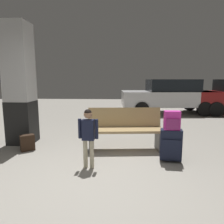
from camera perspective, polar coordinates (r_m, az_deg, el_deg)
The scene contains 8 objects.
ground_plane at distance 6.95m, azimuth -1.07°, elevation -3.83°, with size 18.00×18.00×0.10m, color gray.
structural_pillar at distance 5.21m, azimuth -24.35°, elevation 6.83°, with size 0.57×0.57×2.76m.
bench at distance 4.42m, azimuth 3.67°, elevation -4.79°, with size 1.64×0.65×0.89m.
suitcase at distance 3.92m, azimuth 16.11°, elevation -8.79°, with size 0.41×0.28×0.60m.
backpack_bright at distance 3.81m, azimuth 16.41°, elevation -2.33°, with size 0.29×0.21×0.34m.
child at distance 3.46m, azimuth -6.67°, elevation -5.64°, with size 0.34×0.21×1.02m.
backpack_dark_floor at distance 4.75m, azimuth -22.56°, elevation -7.94°, with size 0.32×0.30×0.34m.
parked_car_near at distance 9.49m, azimuth 15.65°, elevation 4.51°, with size 4.20×1.99×1.51m.
Camera 1 is at (0.46, -2.76, 1.50)m, focal length 32.73 mm.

